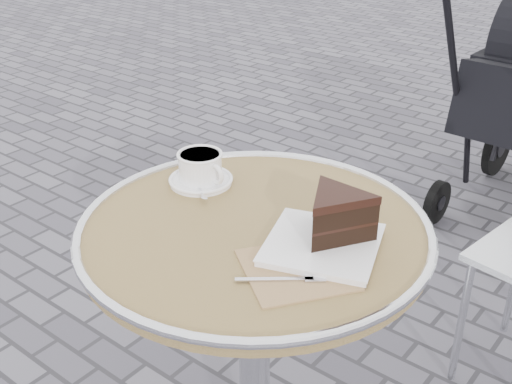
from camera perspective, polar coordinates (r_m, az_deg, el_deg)
The scene contains 3 objects.
cafe_table at distance 1.38m, azimuth -0.13°, elevation -8.90°, with size 0.72×0.72×0.74m.
cappuccino_set at distance 1.45m, azimuth -4.93°, elevation 1.95°, with size 0.15×0.14×0.07m.
cake_plate_set at distance 1.21m, azimuth 6.84°, elevation -2.69°, with size 0.26×0.36×0.11m.
Camera 1 is at (0.69, -0.87, 1.39)m, focal length 45.00 mm.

